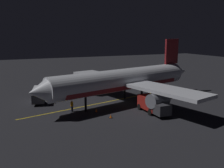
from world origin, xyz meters
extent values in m
cube|color=#232327|center=(0.00, 0.00, -0.10)|extent=(180.00, 180.00, 0.20)
cube|color=gold|center=(1.42, 4.00, 0.00)|extent=(6.57, 26.66, 0.01)
cylinder|color=silver|center=(0.00, 0.00, 4.08)|extent=(10.19, 27.10, 3.66)
cube|color=maroon|center=(0.00, 0.00, 3.07)|extent=(9.02, 23.13, 0.66)
cone|color=silver|center=(-3.59, 14.17, 4.08)|extent=(4.20, 3.72, 3.59)
cone|color=silver|center=(3.73, -14.70, 4.08)|extent=(4.27, 5.07, 3.30)
cube|color=maroon|center=(3.08, -12.13, 8.31)|extent=(1.23, 3.58, 4.81)
cube|color=silver|center=(-7.77, -3.37, 3.53)|extent=(13.84, 7.86, 0.50)
cylinder|color=slate|center=(-7.44, -2.04, 2.13)|extent=(2.82, 3.62, 2.10)
cube|color=silver|center=(8.44, 0.74, 3.53)|extent=(13.84, 7.86, 0.50)
cylinder|color=slate|center=(7.51, 1.75, 2.13)|extent=(2.82, 3.62, 2.10)
cylinder|color=black|center=(-1.83, 7.21, 1.12)|extent=(0.44, 0.44, 2.25)
cylinder|color=black|center=(-1.55, -2.82, 1.12)|extent=(0.44, 0.44, 2.25)
cylinder|color=black|center=(2.71, -1.74, 1.12)|extent=(0.44, 0.44, 2.25)
cube|color=silver|center=(7.32, 12.70, 1.43)|extent=(4.70, 3.00, 1.95)
cube|color=#38383D|center=(4.33, 13.37, 1.20)|extent=(2.19, 2.34, 1.50)
cylinder|color=black|center=(5.84, 13.03, 0.45)|extent=(1.39, 2.45, 0.90)
cylinder|color=black|center=(8.81, 12.36, 0.45)|extent=(1.39, 2.45, 0.90)
cube|color=maroon|center=(-5.99, -1.72, 1.40)|extent=(4.42, 2.12, 1.90)
cube|color=#38383D|center=(-9.09, -1.70, 1.20)|extent=(1.81, 2.00, 1.50)
cylinder|color=black|center=(-7.53, -1.71, 0.45)|extent=(0.91, 2.31, 0.90)
cylinder|color=black|center=(-4.44, -1.72, 0.45)|extent=(0.91, 2.31, 0.90)
cylinder|color=black|center=(-1.14, 9.17, 0.42)|extent=(0.32, 0.32, 0.85)
cylinder|color=orange|center=(-1.14, 9.17, 1.18)|extent=(0.40, 0.40, 0.65)
sphere|color=tan|center=(-1.14, 9.17, 1.62)|extent=(0.24, 0.24, 0.24)
cone|color=#EA590F|center=(-6.31, 4.99, 0.28)|extent=(0.36, 0.36, 0.55)
cube|color=black|center=(-6.31, 4.99, 0.01)|extent=(0.50, 0.50, 0.03)
cone|color=#EA590F|center=(-2.83, 5.88, 0.28)|extent=(0.36, 0.36, 0.55)
cube|color=black|center=(-2.83, 5.88, 0.01)|extent=(0.50, 0.50, 0.03)
camera|label=1|loc=(-36.89, 18.40, 11.45)|focal=39.94mm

